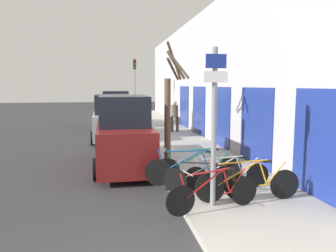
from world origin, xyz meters
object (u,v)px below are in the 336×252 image
object	(u,v)px
bicycle_5	(199,167)
parked_car_0	(123,136)
pedestrian_near	(175,114)
parked_car_1	(113,119)
bicycle_2	(205,182)
street_tree	(169,110)
bicycle_3	(227,175)
bicycle_4	(192,171)
traffic_light	(135,81)
bicycle_1	(248,184)
bicycle_0	(214,193)
parked_car_2	(116,111)
signpost	(214,122)

from	to	relation	value
bicycle_5	parked_car_0	world-z (taller)	parked_car_0
parked_car_0	pedestrian_near	world-z (taller)	parked_car_0
parked_car_1	bicycle_2	bearing A→B (deg)	-78.78
parked_car_1	street_tree	size ratio (longest dim) A/B	1.10
bicycle_5	pedestrian_near	distance (m)	9.66
bicycle_3	street_tree	xyz separation A→B (m)	(-0.99, 2.72, 1.44)
bicycle_4	pedestrian_near	distance (m)	10.12
pedestrian_near	traffic_light	xyz separation A→B (m)	(-1.81, 5.12, 1.88)
bicycle_1	bicycle_0	bearing A→B (deg)	115.90
bicycle_3	bicycle_4	world-z (taller)	bicycle_4
bicycle_0	bicycle_5	world-z (taller)	bicycle_5
bicycle_4	bicycle_5	world-z (taller)	bicycle_4
parked_car_0	parked_car_1	world-z (taller)	parked_car_0
parked_car_1	parked_car_2	distance (m)	5.09
bicycle_1	pedestrian_near	distance (m)	11.24
bicycle_0	traffic_light	bearing A→B (deg)	-12.51
signpost	bicycle_4	bearing A→B (deg)	95.18
bicycle_0	bicycle_3	distance (m)	1.55
bicycle_3	pedestrian_near	world-z (taller)	pedestrian_near
signpost	bicycle_5	size ratio (longest dim) A/B	1.42
signpost	bicycle_2	world-z (taller)	signpost
bicycle_2	traffic_light	bearing A→B (deg)	32.44
bicycle_4	pedestrian_near	xyz separation A→B (m)	(1.57, 9.98, 0.59)
bicycle_2	bicycle_4	bearing A→B (deg)	40.26
signpost	parked_car_0	xyz separation A→B (m)	(-1.74, 4.26, -0.88)
bicycle_0	bicycle_5	bearing A→B (deg)	-20.55
signpost	bicycle_3	bearing A→B (deg)	55.68
bicycle_2	parked_car_2	size ratio (longest dim) A/B	0.41
signpost	bicycle_1	xyz separation A→B (m)	(0.86, 0.12, -1.42)
bicycle_3	bicycle_4	bearing A→B (deg)	69.52
bicycle_4	traffic_light	xyz separation A→B (m)	(-0.25, 15.10, 2.47)
parked_car_1	street_tree	world-z (taller)	street_tree
bicycle_2	bicycle_3	bearing A→B (deg)	-25.54
signpost	bicycle_5	bearing A→B (deg)	84.21
bicycle_5	parked_car_2	bearing A→B (deg)	11.81
bicycle_5	parked_car_1	distance (m)	8.64
bicycle_2	parked_car_2	distance (m)	14.74
traffic_light	parked_car_2	bearing A→B (deg)	-137.35
bicycle_4	street_tree	size ratio (longest dim) A/B	0.60
signpost	parked_car_1	size ratio (longest dim) A/B	0.77
bicycle_5	parked_car_0	xyz separation A→B (m)	(-1.92, 2.49, 0.55)
pedestrian_near	traffic_light	distance (m)	5.75
bicycle_2	pedestrian_near	world-z (taller)	pedestrian_near
signpost	parked_car_2	distance (m)	15.32
parked_car_2	pedestrian_near	distance (m)	5.00
bicycle_2	bicycle_1	bearing A→B (deg)	-86.74
bicycle_1	parked_car_0	world-z (taller)	parked_car_0
parked_car_0	parked_car_1	size ratio (longest dim) A/B	1.05
bicycle_5	parked_car_1	size ratio (longest dim) A/B	0.54
street_tree	traffic_light	world-z (taller)	traffic_light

